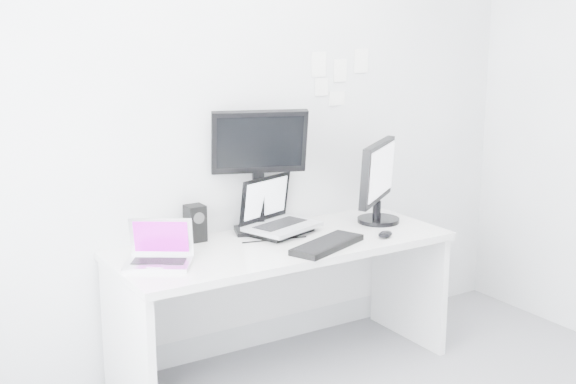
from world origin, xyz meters
name	(u,v)px	position (x,y,z in m)	size (l,w,h in m)	color
back_wall	(249,117)	(0.00, 1.60, 1.35)	(3.60, 3.60, 0.00)	silver
desk	(283,307)	(0.00, 1.25, 0.36)	(1.80, 0.70, 0.73)	silver
macbook	(158,243)	(-0.71, 1.22, 0.84)	(0.31, 0.23, 0.23)	#BBBABF
speaker	(195,223)	(-0.38, 1.51, 0.83)	(0.10, 0.10, 0.19)	black
dell_laptop	(282,206)	(0.08, 1.38, 0.89)	(0.38, 0.30, 0.32)	#A6A8AE
rear_monitor	(259,170)	(-0.01, 1.48, 1.08)	(0.51, 0.18, 0.70)	black
samsung_monitor	(379,181)	(0.67, 1.30, 0.97)	(0.53, 0.24, 0.48)	black
keyboard	(327,245)	(0.14, 1.04, 0.75)	(0.46, 0.16, 0.03)	black
mouse	(385,234)	(0.51, 1.03, 0.75)	(0.10, 0.07, 0.03)	black
wall_note_0	(319,64)	(0.45, 1.59, 1.62)	(0.10, 0.00, 0.14)	white
wall_note_1	(340,70)	(0.60, 1.59, 1.58)	(0.09, 0.00, 0.13)	white
wall_note_2	(361,61)	(0.75, 1.59, 1.63)	(0.10, 0.00, 0.14)	white
wall_note_3	(337,98)	(0.58, 1.59, 1.42)	(0.11, 0.00, 0.08)	white
wall_note_4	(322,87)	(0.47, 1.59, 1.49)	(0.09, 0.00, 0.10)	white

